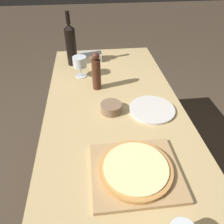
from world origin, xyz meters
TOP-DOWN VIEW (x-y plane):
  - ground_plane at (0.00, 0.00)m, footprint 12.00×12.00m
  - dining_table at (0.00, 0.00)m, footprint 0.75×1.79m
  - cutting_board at (0.03, -0.35)m, footprint 0.35×0.31m
  - pizza at (0.03, -0.35)m, footprint 0.29×0.29m
  - wine_bottle at (-0.24, 0.65)m, footprint 0.07×0.07m
  - pepper_mill at (-0.08, 0.30)m, footprint 0.05×0.05m
  - wine_glass at (-0.18, 0.46)m, footprint 0.09×0.09m
  - small_bowl at (-0.02, 0.06)m, footprint 0.11×0.11m
  - dinner_plate at (0.20, 0.04)m, footprint 0.25×0.25m
  - food_container at (-0.11, 0.70)m, footprint 0.17×0.11m

SIDE VIEW (x-z plane):
  - ground_plane at x=0.00m, z-range 0.00..0.00m
  - dining_table at x=0.00m, z-range 0.29..1.04m
  - dinner_plate at x=0.20m, z-range 0.76..0.77m
  - cutting_board at x=0.03m, z-range 0.76..0.77m
  - small_bowl at x=-0.02m, z-range 0.76..0.80m
  - food_container at x=-0.11m, z-range 0.76..0.81m
  - pizza at x=0.03m, z-range 0.77..0.80m
  - wine_glass at x=-0.18m, z-range 0.79..0.92m
  - pepper_mill at x=-0.08m, z-range 0.75..0.98m
  - wine_bottle at x=-0.24m, z-range 0.72..1.09m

